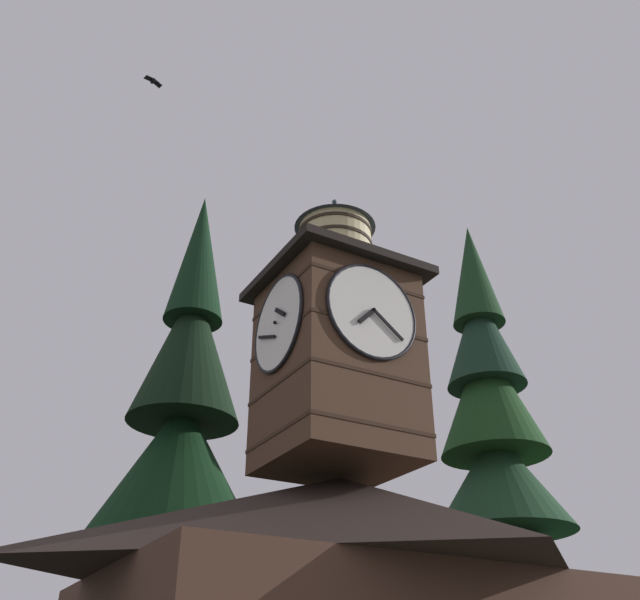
{
  "coord_description": "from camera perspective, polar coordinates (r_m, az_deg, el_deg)",
  "views": [
    {
      "loc": [
        10.45,
        12.99,
        1.68
      ],
      "look_at": [
        1.84,
        -2.14,
        11.54
      ],
      "focal_mm": 39.49,
      "sensor_mm": 36.0,
      "label": 1
    }
  ],
  "objects": [
    {
      "name": "pine_tree_aside",
      "position": [
        26.21,
        14.67,
        -16.67
      ],
      "size": [
        6.76,
        6.76,
        19.36
      ],
      "color": "#473323",
      "rests_on": "ground_plane"
    },
    {
      "name": "flying_bird_high",
      "position": [
        25.77,
        -13.37,
        16.88
      ],
      "size": [
        0.66,
        0.35,
        0.15
      ],
      "color": "black"
    },
    {
      "name": "pine_tree_behind",
      "position": [
        23.04,
        -11.64,
        -14.93
      ],
      "size": [
        6.86,
        6.86,
        18.67
      ],
      "color": "#473323",
      "rests_on": "ground_plane"
    },
    {
      "name": "moon",
      "position": [
        57.54,
        -7.51,
        -19.96
      ],
      "size": [
        2.26,
        2.26,
        2.26
      ],
      "color": "silver"
    },
    {
      "name": "clock_tower",
      "position": [
        19.55,
        1.31,
        -3.41
      ],
      "size": [
        4.25,
        4.25,
        8.52
      ],
      "color": "#4C3323",
      "rests_on": "building_main"
    }
  ]
}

